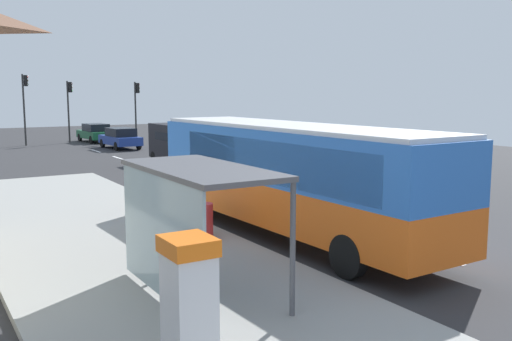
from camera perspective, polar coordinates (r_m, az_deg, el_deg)
ground_plane at (r=27.23m, az=-7.67°, el=-0.90°), size 56.00×92.00×0.04m
sidewalk_platform at (r=13.99m, az=-11.86°, el=-8.96°), size 6.20×30.00×0.18m
lane_stripe_seg_1 at (r=15.24m, az=16.95°, el=-8.06°), size 0.16×2.20×0.01m
lane_stripe_seg_2 at (r=18.81m, az=5.48°, el=-4.74°), size 0.16×2.20×0.01m
lane_stripe_seg_3 at (r=22.92m, az=-2.04°, el=-2.42°), size 0.16×2.20×0.01m
lane_stripe_seg_4 at (r=27.33m, az=-7.19°, el=-0.80°), size 0.16×2.20×0.01m
lane_stripe_seg_5 at (r=31.91m, az=-10.89°, el=0.36°), size 0.16×2.20×0.01m
lane_stripe_seg_6 at (r=36.61m, az=-13.65°, el=1.23°), size 0.16×2.20×0.01m
lane_stripe_seg_7 at (r=41.37m, az=-15.78°, el=1.90°), size 0.16×2.20×0.01m
bus at (r=16.08m, az=3.37°, el=-0.22°), size 2.83×11.08×3.21m
white_van at (r=32.05m, az=-7.37°, el=2.87°), size 2.08×5.23×2.30m
sedan_near at (r=48.89m, az=-15.83°, el=3.70°), size 2.03×4.49×1.52m
sedan_far at (r=42.69m, az=-13.47°, el=3.21°), size 1.99×4.47×1.52m
ticket_machine at (r=8.22m, az=-6.73°, el=-13.08°), size 0.66×0.76×1.94m
recycling_bin_red at (r=15.45m, az=-5.29°, el=-5.05°), size 0.52×0.52×0.95m
recycling_bin_green at (r=16.07m, az=-6.40°, el=-4.56°), size 0.52×0.52×0.95m
traffic_light_near_side at (r=48.64m, az=-11.92°, el=6.75°), size 0.49×0.28×4.94m
traffic_light_far_side at (r=47.25m, az=-22.20°, el=6.70°), size 0.49×0.28×5.47m
traffic_light_median at (r=48.73m, az=-18.25°, el=6.57°), size 0.49×0.28×5.00m
bus_shelter at (r=10.89m, az=-7.09°, el=-2.79°), size 1.80×4.00×2.50m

